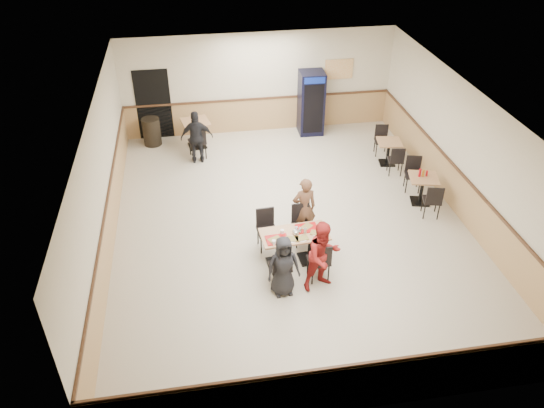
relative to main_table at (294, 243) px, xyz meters
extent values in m
plane|color=beige|center=(0.19, 1.35, -0.49)|extent=(10.00, 10.00, 0.00)
plane|color=silver|center=(0.19, 1.35, 2.51)|extent=(10.00, 10.00, 0.00)
plane|color=beige|center=(0.19, 6.35, 1.01)|extent=(8.00, 0.00, 8.00)
plane|color=beige|center=(0.19, -3.65, 1.01)|extent=(8.00, 0.00, 8.00)
plane|color=beige|center=(-3.81, 1.35, 1.01)|extent=(0.00, 10.00, 10.00)
plane|color=beige|center=(4.19, 1.35, 1.01)|extent=(0.00, 10.00, 10.00)
cube|color=tan|center=(0.19, 6.34, 0.01)|extent=(7.98, 0.03, 1.00)
cube|color=tan|center=(4.17, 1.35, 0.01)|extent=(0.03, 9.98, 1.00)
cube|color=#472B19|center=(0.19, 6.32, 0.54)|extent=(7.98, 0.04, 0.06)
cube|color=black|center=(-2.91, 6.33, 0.56)|extent=(1.00, 0.02, 2.10)
cube|color=orange|center=(2.59, 6.32, 1.31)|extent=(0.85, 0.02, 0.60)
cube|color=black|center=(-0.34, -0.02, -0.47)|extent=(0.47, 0.47, 0.04)
cylinder|color=black|center=(-0.34, -0.02, -0.12)|extent=(0.09, 0.09, 0.67)
cube|color=tan|center=(-0.34, -0.02, 0.23)|extent=(0.73, 0.73, 0.04)
cube|color=black|center=(0.34, 0.02, -0.47)|extent=(0.47, 0.47, 0.04)
cylinder|color=black|center=(0.34, 0.02, -0.12)|extent=(0.09, 0.09, 0.67)
cube|color=tan|center=(0.34, 0.02, 0.23)|extent=(0.73, 0.73, 0.04)
imported|color=black|center=(-0.39, -0.86, 0.16)|extent=(0.67, 0.47, 1.31)
imported|color=maroon|center=(0.40, -0.81, 0.27)|extent=(0.88, 0.78, 1.52)
imported|color=brown|center=(0.39, 0.86, 0.25)|extent=(0.57, 0.41, 1.48)
imported|color=black|center=(-1.76, 4.64, 0.26)|extent=(0.88, 0.38, 1.49)
cube|color=#AB0B0B|center=(-0.38, -0.14, 0.26)|extent=(0.46, 0.35, 0.02)
cube|color=#AB0B0B|center=(0.29, 0.14, 0.26)|extent=(0.46, 0.35, 0.02)
cylinder|color=white|center=(0.11, -0.19, 0.25)|extent=(0.23, 0.23, 0.01)
cube|color=#AC8042|center=(0.11, -0.19, 0.26)|extent=(0.28, 0.20, 0.02)
cylinder|color=white|center=(0.45, -0.07, 0.25)|extent=(0.23, 0.23, 0.01)
cube|color=#AC8042|center=(0.45, -0.07, 0.26)|extent=(0.30, 0.25, 0.02)
cylinder|color=white|center=(-0.43, -0.15, 0.25)|extent=(0.23, 0.23, 0.01)
cube|color=#AC8042|center=(-0.43, -0.15, 0.26)|extent=(0.30, 0.26, 0.02)
cylinder|color=white|center=(0.28, 0.17, 0.25)|extent=(0.23, 0.23, 0.01)
cube|color=#AC8042|center=(0.28, 0.17, 0.26)|extent=(0.30, 0.29, 0.02)
cylinder|color=white|center=(-0.09, -0.18, 0.25)|extent=(0.23, 0.23, 0.01)
cube|color=#AC8042|center=(-0.09, -0.18, 0.26)|extent=(0.28, 0.21, 0.02)
cylinder|color=white|center=(-0.28, -0.29, 0.30)|extent=(0.08, 0.08, 0.10)
cylinder|color=white|center=(-0.47, -0.28, 0.30)|extent=(0.08, 0.08, 0.10)
cylinder|color=white|center=(-0.25, 0.03, 0.30)|extent=(0.08, 0.08, 0.10)
cylinder|color=#ACB2BF|center=(0.12, 0.01, 0.31)|extent=(0.07, 0.07, 0.12)
cylinder|color=#ACB2BF|center=(0.05, 0.05, 0.31)|extent=(0.07, 0.07, 0.12)
cylinder|color=#ACB2BF|center=(0.21, -0.02, 0.31)|extent=(0.07, 0.07, 0.12)
ellipsoid|color=white|center=(0.02, -0.02, 0.30)|extent=(0.15, 0.15, 0.10)
cube|color=black|center=(3.50, 1.71, -0.47)|extent=(0.52, 0.52, 0.04)
cylinder|color=black|center=(3.50, 1.71, -0.13)|extent=(0.09, 0.09, 0.65)
cube|color=tan|center=(3.50, 1.71, 0.20)|extent=(0.81, 0.81, 0.04)
cube|color=black|center=(3.36, 3.69, -0.47)|extent=(0.47, 0.47, 0.04)
cylinder|color=black|center=(3.36, 3.69, -0.15)|extent=(0.08, 0.08, 0.62)
cube|color=tan|center=(3.36, 3.69, 0.17)|extent=(0.73, 0.73, 0.04)
cylinder|color=#AF0C14|center=(3.40, 1.76, 0.32)|extent=(0.06, 0.06, 0.20)
cylinder|color=#AC7117|center=(3.49, 1.76, 0.31)|extent=(0.06, 0.06, 0.17)
cylinder|color=#AF0C14|center=(3.58, 1.76, 0.29)|extent=(0.05, 0.05, 0.14)
cube|color=black|center=(-1.76, 5.55, -0.47)|extent=(0.56, 0.56, 0.04)
cylinder|color=black|center=(-1.76, 5.55, -0.08)|extent=(0.10, 0.10, 0.73)
cube|color=tan|center=(-1.76, 5.55, 0.29)|extent=(0.87, 0.87, 0.04)
cube|color=black|center=(1.70, 5.95, 0.46)|extent=(0.74, 0.72, 1.90)
cube|color=black|center=(1.69, 5.60, 0.41)|extent=(0.58, 0.04, 1.50)
cube|color=navy|center=(1.69, 5.59, 1.29)|extent=(0.60, 0.04, 0.18)
cylinder|color=black|center=(-3.04, 5.90, -0.09)|extent=(0.51, 0.51, 0.81)
camera|label=1|loc=(-1.85, -8.40, 6.76)|focal=35.00mm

